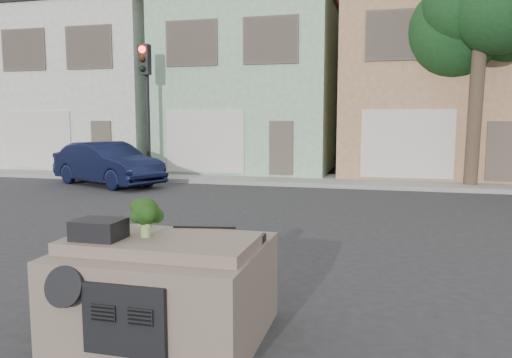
% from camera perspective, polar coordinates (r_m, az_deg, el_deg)
% --- Properties ---
extents(ground_plane, '(120.00, 120.00, 0.00)m').
position_cam_1_polar(ground_plane, '(8.37, -1.31, -9.26)').
color(ground_plane, '#303033').
rests_on(ground_plane, ground).
extents(sidewalk, '(40.00, 3.00, 0.15)m').
position_cam_1_polar(sidewalk, '(18.50, 7.56, -0.16)').
color(sidewalk, gray).
rests_on(sidewalk, ground).
extents(townhouse_white, '(7.20, 8.20, 7.55)m').
position_cam_1_polar(townhouse_white, '(25.89, -16.43, 9.83)').
color(townhouse_white, silver).
rests_on(townhouse_white, ground).
extents(townhouse_mint, '(7.20, 8.20, 7.55)m').
position_cam_1_polar(townhouse_mint, '(22.99, 0.11, 10.51)').
color(townhouse_mint, '#98C79E').
rests_on(townhouse_mint, ground).
extents(townhouse_tan, '(7.20, 8.20, 7.55)m').
position_cam_1_polar(townhouse_tan, '(22.35, 19.40, 10.23)').
color(townhouse_tan, tan).
rests_on(townhouse_tan, ground).
extents(navy_sedan, '(4.86, 3.39, 1.52)m').
position_cam_1_polar(navy_sedan, '(18.36, -16.52, -0.67)').
color(navy_sedan, '#101636').
rests_on(navy_sedan, ground).
extents(traffic_signal, '(0.40, 0.40, 5.10)m').
position_cam_1_polar(traffic_signal, '(19.30, -12.40, 7.40)').
color(traffic_signal, black).
rests_on(traffic_signal, ground).
extents(tree_near, '(4.40, 4.00, 8.50)m').
position_cam_1_polar(tree_near, '(17.86, 24.03, 12.49)').
color(tree_near, '#17401A').
rests_on(tree_near, ground).
extents(car_dashboard, '(2.00, 1.80, 1.12)m').
position_cam_1_polar(car_dashboard, '(5.51, -10.03, -11.95)').
color(car_dashboard, '#7C695A').
rests_on(car_dashboard, ground).
extents(instrument_hump, '(0.48, 0.38, 0.20)m').
position_cam_1_polar(instrument_hump, '(5.30, -17.50, -5.50)').
color(instrument_hump, black).
rests_on(instrument_hump, car_dashboard).
extents(wiper_arm, '(0.69, 0.15, 0.02)m').
position_cam_1_polar(wiper_arm, '(5.59, -5.90, -5.52)').
color(wiper_arm, black).
rests_on(wiper_arm, car_dashboard).
extents(broccoli, '(0.36, 0.36, 0.41)m').
position_cam_1_polar(broccoli, '(5.26, -12.53, -4.25)').
color(broccoli, black).
rests_on(broccoli, car_dashboard).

